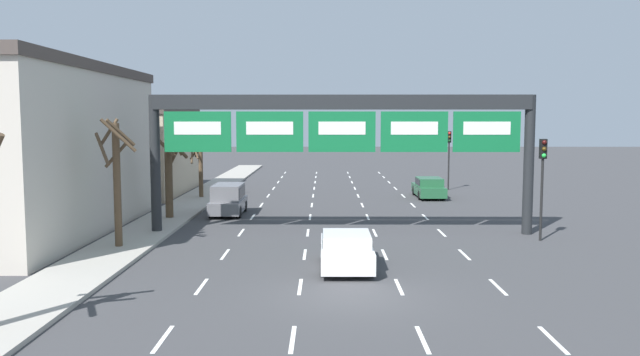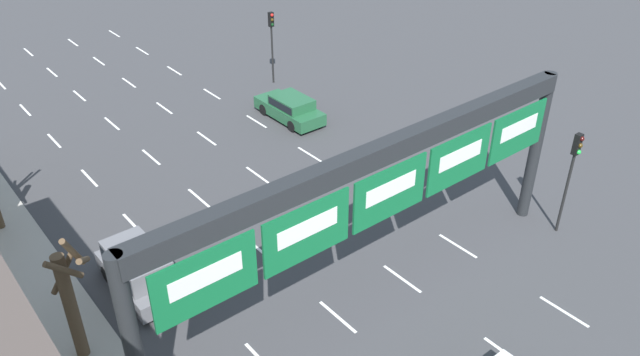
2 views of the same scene
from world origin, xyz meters
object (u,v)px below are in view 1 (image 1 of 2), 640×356
object	(u,v)px
car_green	(429,187)
tree_bare_third	(200,163)
suv_grey	(228,198)
tree_bare_second	(116,175)
tree_bare_closest	(170,173)
car_white	(346,249)
sign_gantry	(342,123)
traffic_light_near_gantry	(543,168)
traffic_light_mid_block	(449,148)

from	to	relation	value
car_green	tree_bare_third	distance (m)	16.36
tree_bare_third	car_green	bearing A→B (deg)	2.54
suv_grey	car_green	distance (m)	15.43
tree_bare_second	tree_bare_third	bearing A→B (deg)	89.72
car_green	tree_bare_closest	distance (m)	19.03
car_white	tree_bare_second	world-z (taller)	tree_bare_second
car_white	car_green	bearing A→B (deg)	72.67
sign_gantry	traffic_light_near_gantry	size ratio (longest dim) A/B	3.97
traffic_light_near_gantry	car_white	bearing A→B (deg)	-149.41
sign_gantry	car_green	size ratio (longest dim) A/B	4.03
car_white	tree_bare_closest	xyz separation A→B (m)	(-9.37, 11.29, 1.91)
sign_gantry	tree_bare_closest	xyz separation A→B (m)	(-9.39, 4.23, -2.75)
tree_bare_closest	traffic_light_near_gantry	bearing A→B (deg)	-17.62
sign_gantry	tree_bare_third	size ratio (longest dim) A/B	3.95
traffic_light_near_gantry	tree_bare_second	distance (m)	18.93
suv_grey	car_white	bearing A→B (deg)	-64.02
sign_gantry	traffic_light_mid_block	bearing A→B (deg)	64.94
car_white	tree_bare_second	xyz separation A→B (m)	(-9.67, 3.32, 2.49)
traffic_light_mid_block	traffic_light_near_gantry	bearing A→B (deg)	-89.81
traffic_light_near_gantry	traffic_light_mid_block	size ratio (longest dim) A/B	1.01
traffic_light_mid_block	car_green	bearing A→B (deg)	-115.42
traffic_light_near_gantry	tree_bare_closest	size ratio (longest dim) A/B	0.91
tree_bare_closest	tree_bare_third	world-z (taller)	tree_bare_closest
suv_grey	tree_bare_closest	xyz separation A→B (m)	(-2.91, -1.98, 1.65)
tree_bare_closest	sign_gantry	bearing A→B (deg)	-24.24
traffic_light_near_gantry	tree_bare_closest	distance (m)	19.44
car_green	traffic_light_near_gantry	world-z (taller)	traffic_light_near_gantry
tree_bare_third	traffic_light_near_gantry	bearing A→B (deg)	-39.12
sign_gantry	car_green	world-z (taller)	sign_gantry
traffic_light_mid_block	tree_bare_second	size ratio (longest dim) A/B	0.85
car_white	tree_bare_third	xyz separation A→B (m)	(-9.59, 20.64, 1.76)
suv_grey	tree_bare_closest	distance (m)	3.88
suv_grey	tree_bare_third	world-z (taller)	tree_bare_third
traffic_light_mid_block	tree_bare_third	size ratio (longest dim) A/B	0.99
traffic_light_mid_block	tree_bare_second	bearing A→B (deg)	-129.05
sign_gantry	tree_bare_second	distance (m)	10.61
tree_bare_second	sign_gantry	bearing A→B (deg)	21.09
traffic_light_near_gantry	tree_bare_third	xyz separation A→B (m)	(-18.73, 15.23, -0.85)
car_green	tree_bare_second	size ratio (longest dim) A/B	0.84
suv_grey	tree_bare_second	bearing A→B (deg)	-107.89
sign_gantry	suv_grey	bearing A→B (deg)	136.25
sign_gantry	tree_bare_third	world-z (taller)	sign_gantry
car_white	car_green	xyz separation A→B (m)	(6.66, 21.36, 0.04)
traffic_light_near_gantry	tree_bare_closest	xyz separation A→B (m)	(-18.51, 5.88, -0.70)
traffic_light_near_gantry	tree_bare_second	size ratio (longest dim) A/B	0.86
car_white	tree_bare_third	distance (m)	22.83
suv_grey	tree_bare_second	size ratio (longest dim) A/B	0.76
traffic_light_near_gantry	tree_bare_second	bearing A→B (deg)	-173.68
traffic_light_near_gantry	suv_grey	bearing A→B (deg)	153.28
traffic_light_mid_block	tree_bare_third	bearing A→B (deg)	-162.76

